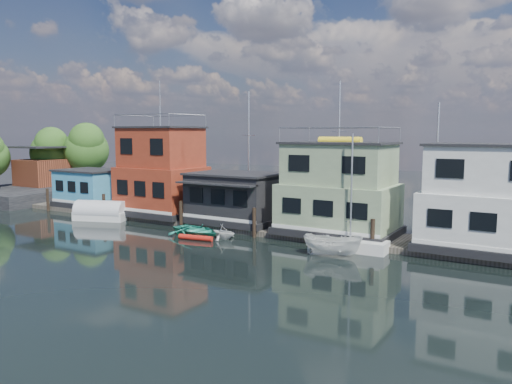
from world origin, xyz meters
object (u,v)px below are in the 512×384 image
Objects in this scene: houseboat_dark at (236,198)px; red_kayak at (196,238)px; dinghy_teal at (197,231)px; houseboat_red at (162,173)px; motorboat at (333,245)px; houseboat_white at (490,200)px; houseboat_blue at (91,188)px; tarp_runabout at (101,212)px; dinghy_white at (223,232)px; day_sailer at (350,244)px; houseboat_green at (339,191)px.

houseboat_dark reaches higher than red_kayak.
red_kayak is (0.71, -1.03, -0.26)m from dinghy_teal.
motorboat is at bearing -15.39° from houseboat_red.
houseboat_white is 20.10m from dinghy_teal.
houseboat_blue is at bearing -180.00° from houseboat_white.
houseboat_dark is at bearing -2.09° from tarp_runabout.
houseboat_red is 6.37m from tarp_runabout.
houseboat_blue is at bearing 70.39° from motorboat.
dinghy_teal is 0.88× the size of tarp_runabout.
houseboat_white is 17.92m from dinghy_white.
tarp_runabout reaches higher than dinghy_white.
houseboat_dark is 1.96× the size of motorboat.
houseboat_red reaches higher than tarp_runabout.
day_sailer is (28.60, -3.06, -1.76)m from houseboat_blue.
tarp_runabout is 0.65× the size of day_sailer.
dinghy_teal is at bearing -32.23° from houseboat_red.
dinghy_white is (19.42, -4.54, -1.65)m from houseboat_blue.
houseboat_red is (9.50, 0.00, 1.90)m from houseboat_blue.
houseboat_red reaches higher than day_sailer.
houseboat_white is at bearing 0.06° from houseboat_dark.
houseboat_red is 1.41× the size of houseboat_white.
red_kayak is at bearing -34.98° from houseboat_red.
motorboat is (1.73, -5.15, -2.82)m from houseboat_green.
houseboat_blue is 0.76× the size of houseboat_white.
houseboat_blue is 17.50m from houseboat_dark.
houseboat_green is 2.23× the size of motorboat.
houseboat_red is 27.01m from houseboat_white.
houseboat_dark is 11.68m from day_sailer.
houseboat_blue is at bearing -180.00° from houseboat_green.
houseboat_white is 31.23m from tarp_runabout.
houseboat_dark is at bearing 10.41° from dinghy_teal.
red_kayak is (12.34, -2.19, -0.51)m from tarp_runabout.
motorboat reaches higher than dinghy_teal.
houseboat_white is 3.98× the size of dinghy_white.
day_sailer is at bearing -76.16° from dinghy_white.
houseboat_green is at bearing 0.12° from houseboat_dark.
dinghy_white is 0.56× the size of motorboat.
red_kayak is (8.46, -5.92, -3.91)m from houseboat_red.
tarp_runabout is (-3.88, -3.73, -3.40)m from houseboat_red.
houseboat_dark reaches higher than tarp_runabout.
houseboat_white reaches higher than dinghy_white.
houseboat_red reaches higher than houseboat_blue.
dinghy_white is at bearing -13.17° from houseboat_blue.
day_sailer is (2.10, -3.06, -3.11)m from houseboat_green.
houseboat_green is 3.16× the size of red_kayak.
houseboat_red is at bearing 24.42° from tarp_runabout.
houseboat_green is 3.98× the size of dinghy_white.
houseboat_red reaches higher than red_kayak.
motorboat is at bearing -10.35° from houseboat_blue.
red_kayak is at bearing -29.50° from tarp_runabout.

